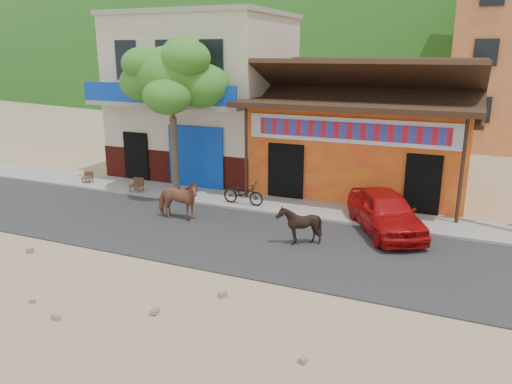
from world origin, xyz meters
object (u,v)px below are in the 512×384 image
red_car (386,212)px  cow_dark (299,225)px  cafe_chair_left (87,173)px  cafe_chair_right (136,179)px  scooter (243,193)px  cow_tan (178,200)px  tree (173,117)px

red_car → cow_dark: bearing=-165.8°
cafe_chair_left → cafe_chair_right: 2.84m
scooter → cow_tan: bearing=148.0°
tree → cow_dark: tree is taller
cow_tan → scooter: size_ratio=1.02×
tree → red_car: size_ratio=1.54×
cow_tan → red_car: bearing=-84.9°
cow_dark → scooter: size_ratio=0.75×
tree → scooter: 4.05m
tree → cow_tan: bearing=-56.4°
cow_dark → cafe_chair_left: cow_dark is taller
red_car → scooter: size_ratio=2.46×
cafe_chair_left → cafe_chair_right: bearing=-24.1°
cow_dark → cafe_chair_left: size_ratio=1.42×
cafe_chair_right → red_car: bearing=-8.0°
tree → cafe_chair_right: 3.00m
cow_tan → tree: bearing=25.6°
red_car → cafe_chair_right: size_ratio=3.96×
tree → cafe_chair_right: tree is taller
cafe_chair_left → red_car: bearing=-21.1°
red_car → cafe_chair_left: size_ratio=4.68×
cow_tan → red_car: 6.83m
tree → cow_dark: bearing=-26.5°
scooter → cafe_chair_left: cafe_chair_left is taller
tree → scooter: tree is taller
tree → cafe_chair_left: size_ratio=7.18×
scooter → cafe_chair_right: (-4.68, -0.11, 0.08)m
red_car → cow_tan: bearing=163.2°
scooter → cafe_chair_right: cafe_chair_right is taller
cafe_chair_left → cow_dark: bearing=-32.8°
tree → red_car: 8.74m
cow_tan → cafe_chair_right: cow_tan is taller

